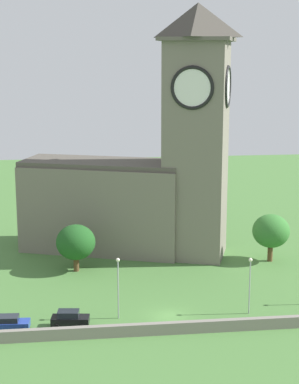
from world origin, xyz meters
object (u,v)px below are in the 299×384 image
(church, at_px, (145,172))
(car_blue, at_px, (9,323))
(tree_riverside_east, at_px, (76,242))
(tree_riverside_west, at_px, (271,231))
(streetlamp_central, at_px, (250,276))
(streetlamp_west_mid, at_px, (118,278))
(car_black, at_px, (70,319))

(church, bearing_deg, car_blue, -124.06)
(church, xyz_separation_m, car_blue, (-17.76, -26.28, -11.35))
(church, bearing_deg, tree_riverside_east, -143.52)
(church, xyz_separation_m, tree_riverside_east, (-10.41, -7.70, -8.10))
(tree_riverside_east, bearing_deg, church, 36.48)
(tree_riverside_west, bearing_deg, tree_riverside_east, -177.96)
(church, height_order, streetlamp_central, church)
(car_blue, bearing_deg, streetlamp_west_mid, 8.75)
(car_blue, distance_m, streetlamp_central, 27.14)
(car_blue, distance_m, streetlamp_west_mid, 12.67)
(church, height_order, streetlamp_west_mid, church)
(car_black, height_order, streetlamp_west_mid, streetlamp_west_mid)
(car_blue, bearing_deg, streetlamp_central, 2.87)
(church, relative_size, streetlamp_central, 5.42)
(car_blue, height_order, car_black, car_black)
(streetlamp_west_mid, relative_size, tree_riverside_east, 1.09)
(streetlamp_west_mid, bearing_deg, car_black, -162.88)
(car_black, distance_m, streetlamp_central, 20.71)
(streetlamp_west_mid, xyz_separation_m, tree_riverside_east, (-4.56, 16.75, -0.64))
(car_blue, relative_size, tree_riverside_east, 0.67)
(car_blue, height_order, tree_riverside_east, tree_riverside_east)
(car_blue, xyz_separation_m, car_black, (6.49, 0.16, 0.09))
(streetlamp_west_mid, bearing_deg, car_blue, -171.25)
(car_blue, bearing_deg, church, 55.94)
(streetlamp_central, distance_m, tree_riverside_east, 26.03)
(streetlamp_central, xyz_separation_m, tree_riverside_east, (-19.50, 17.23, -0.39))
(car_blue, bearing_deg, car_black, 1.43)
(car_black, xyz_separation_m, streetlamp_west_mid, (5.43, 1.67, 3.80))
(car_blue, xyz_separation_m, tree_riverside_east, (7.36, 18.58, 3.25))
(church, relative_size, tree_riverside_west, 5.24)
(tree_riverside_west, bearing_deg, streetlamp_central, -114.32)
(car_black, height_order, tree_riverside_east, tree_riverside_east)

